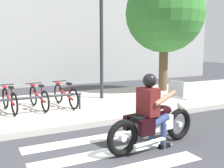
# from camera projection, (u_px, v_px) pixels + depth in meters

# --- Properties ---
(sidewalk) EXTENTS (24.00, 4.40, 0.15)m
(sidewalk) POSITION_uv_depth(u_px,v_px,m) (32.00, 110.00, 7.98)
(sidewalk) COLOR #B7B2A8
(sidewalk) RESTS_ON ground
(crosswalk_stripe_3) EXTENTS (2.80, 0.40, 0.01)m
(crosswalk_stripe_3) POSITION_uv_depth(u_px,v_px,m) (106.00, 153.00, 4.96)
(crosswalk_stripe_3) COLOR white
(crosswalk_stripe_3) RESTS_ON ground
(crosswalk_stripe_4) EXTENTS (2.80, 0.40, 0.01)m
(crosswalk_stripe_4) POSITION_uv_depth(u_px,v_px,m) (89.00, 140.00, 5.67)
(crosswalk_stripe_4) COLOR white
(crosswalk_stripe_4) RESTS_ON ground
(motorcycle) EXTENTS (2.16, 0.75, 1.27)m
(motorcycle) POSITION_uv_depth(u_px,v_px,m) (154.00, 124.00, 5.21)
(motorcycle) COLOR black
(motorcycle) RESTS_ON ground
(rider) EXTENTS (0.68, 0.60, 1.46)m
(rider) POSITION_uv_depth(u_px,v_px,m) (151.00, 106.00, 5.12)
(rider) COLOR #591919
(rider) RESTS_ON ground
(bicycle_4) EXTENTS (0.48, 1.59, 0.74)m
(bicycle_4) POSITION_uv_depth(u_px,v_px,m) (10.00, 100.00, 7.43)
(bicycle_4) COLOR black
(bicycle_4) RESTS_ON sidewalk
(bicycle_5) EXTENTS (0.48, 1.60, 0.73)m
(bicycle_5) POSITION_uv_depth(u_px,v_px,m) (39.00, 97.00, 7.78)
(bicycle_5) COLOR black
(bicycle_5) RESTS_ON sidewalk
(bicycle_6) EXTENTS (0.48, 1.69, 0.74)m
(bicycle_6) POSITION_uv_depth(u_px,v_px,m) (65.00, 95.00, 8.14)
(bicycle_6) COLOR black
(bicycle_6) RESTS_ON sidewalk
(street_lamp) EXTENTS (0.28, 0.28, 4.64)m
(street_lamp) POSITION_uv_depth(u_px,v_px,m) (101.00, 21.00, 9.05)
(street_lamp) COLOR #2D2D33
(street_lamp) RESTS_ON ground
(tree_near_rack) EXTENTS (3.12, 3.12, 4.81)m
(tree_near_rack) POSITION_uv_depth(u_px,v_px,m) (165.00, 14.00, 10.66)
(tree_near_rack) COLOR brown
(tree_near_rack) RESTS_ON ground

